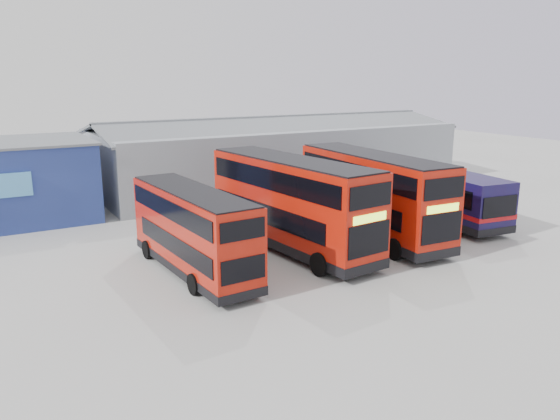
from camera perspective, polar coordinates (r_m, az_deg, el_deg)
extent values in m
plane|color=#9B9B96|center=(27.21, 5.93, -5.85)|extent=(120.00, 120.00, 0.00)
cube|color=gray|center=(47.26, -0.41, 5.76)|extent=(30.00, 12.00, 5.00)
cube|color=slate|center=(44.56, 1.39, 8.82)|extent=(30.50, 6.33, 1.29)
cube|color=slate|center=(49.39, -2.04, 9.31)|extent=(30.50, 6.33, 1.29)
cube|color=#B4180A|center=(25.78, -9.09, -2.03)|extent=(2.76, 9.65, 3.68)
cube|color=black|center=(26.28, -8.95, -5.51)|extent=(2.80, 9.69, 0.41)
cube|color=black|center=(26.05, -6.41, -2.76)|extent=(0.46, 8.08, 0.86)
cube|color=black|center=(25.16, -11.11, -3.54)|extent=(0.46, 8.08, 0.86)
cube|color=black|center=(25.98, -6.86, 0.70)|extent=(0.51, 8.99, 0.86)
cube|color=black|center=(25.08, -11.59, 0.04)|extent=(0.51, 8.99, 0.86)
cube|color=black|center=(30.22, -12.79, -0.88)|extent=(2.04, 0.15, 1.23)
cube|color=black|center=(29.85, -12.95, 2.16)|extent=(2.04, 0.15, 0.86)
cube|color=#C3F132|center=(30.03, -12.88, 0.64)|extent=(1.64, 0.12, 0.32)
cube|color=black|center=(21.85, -3.84, -6.25)|extent=(2.00, 0.15, 1.00)
cube|color=black|center=(21.34, -3.91, -2.12)|extent=(2.00, 0.15, 0.82)
cube|color=black|center=(25.34, -9.25, 2.02)|extent=(2.62, 9.51, 0.09)
cylinder|color=black|center=(29.59, -9.68, -3.38)|extent=(0.34, 0.96, 0.95)
cylinder|color=black|center=(28.85, -13.66, -4.03)|extent=(0.34, 0.96, 0.95)
cylinder|color=black|center=(24.70, -4.30, -6.72)|extent=(0.34, 0.96, 0.95)
cylinder|color=black|center=(23.81, -8.95, -7.66)|extent=(0.34, 0.96, 0.95)
cube|color=#B4180A|center=(28.91, 1.19, 0.84)|extent=(3.85, 11.84, 4.49)
cube|color=black|center=(29.43, 1.17, -3.00)|extent=(3.90, 11.89, 0.50)
cube|color=black|center=(28.59, -1.60, -0.39)|extent=(0.98, 9.82, 1.05)
cube|color=black|center=(30.21, 2.82, 0.37)|extent=(0.98, 9.82, 1.05)
cube|color=black|center=(27.83, -1.12, 3.18)|extent=(1.09, 10.92, 1.05)
cube|color=black|center=(29.49, 3.40, 3.77)|extent=(1.09, 10.92, 1.05)
cube|color=black|center=(24.80, 9.29, -3.07)|extent=(2.49, 0.29, 1.50)
cube|color=black|center=(24.30, 9.47, 1.43)|extent=(2.49, 0.29, 1.05)
cube|color=#C3F132|center=(24.53, 9.40, -0.85)|extent=(1.99, 0.23, 0.39)
cube|color=black|center=(33.79, -4.74, 1.59)|extent=(2.43, 0.28, 1.22)
cube|color=black|center=(33.43, -4.81, 4.93)|extent=(2.43, 0.28, 1.00)
cube|color=black|center=(28.49, 1.22, 5.28)|extent=(3.67, 11.66, 0.11)
cylinder|color=black|center=(25.64, 4.21, -5.69)|extent=(0.46, 1.18, 1.15)
cylinder|color=black|center=(27.33, 8.52, -4.56)|extent=(0.46, 1.18, 1.15)
cylinder|color=black|center=(31.06, -4.04, -2.19)|extent=(0.46, 1.18, 1.15)
cylinder|color=black|center=(32.47, -0.04, -1.44)|extent=(0.46, 1.18, 1.15)
cube|color=#B4180A|center=(31.70, 9.55, 1.73)|extent=(3.40, 11.58, 4.41)
cube|color=black|center=(32.17, 9.41, -1.74)|extent=(3.44, 11.63, 0.49)
cube|color=black|center=(31.38, 7.00, 0.73)|extent=(0.63, 9.68, 1.03)
cube|color=black|center=(32.97, 11.01, 1.21)|extent=(0.63, 9.68, 1.03)
cube|color=black|center=(30.66, 7.56, 3.93)|extent=(0.70, 10.77, 1.03)
cube|color=black|center=(32.29, 11.63, 4.26)|extent=(0.70, 10.77, 1.03)
cube|color=black|center=(27.57, 16.53, -1.82)|extent=(2.45, 0.20, 1.47)
cube|color=black|center=(27.13, 16.81, 2.17)|extent=(2.45, 0.20, 1.03)
cube|color=#C3F132|center=(27.33, 16.68, 0.15)|extent=(1.96, 0.16, 0.38)
cube|color=black|center=(36.51, 4.20, 2.46)|extent=(2.40, 0.20, 1.20)
cube|color=black|center=(36.18, 4.26, 5.51)|extent=(2.40, 0.20, 0.98)
cube|color=black|center=(31.32, 9.71, 5.71)|extent=(3.23, 11.41, 0.11)
cylinder|color=black|center=(28.40, 11.98, -4.03)|extent=(0.42, 1.15, 1.13)
cylinder|color=black|center=(30.05, 15.89, -3.27)|extent=(0.42, 1.15, 1.13)
cylinder|color=black|center=(33.78, 4.74, -0.90)|extent=(0.42, 1.15, 1.13)
cylinder|color=black|center=(35.18, 8.38, -0.41)|extent=(0.42, 1.15, 1.13)
cube|color=#0E0C38|center=(37.24, 15.42, 2.04)|extent=(4.23, 12.37, 2.92)
cube|color=black|center=(37.51, 15.29, 0.16)|extent=(4.27, 12.42, 0.44)
cube|color=#AA0D11|center=(37.34, 15.36, 1.26)|extent=(4.26, 12.40, 0.28)
cube|color=black|center=(37.78, 17.44, 2.79)|extent=(1.30, 10.07, 1.05)
cube|color=black|center=(36.05, 14.04, 2.51)|extent=(1.30, 10.07, 1.05)
cube|color=black|center=(42.04, 10.31, 3.89)|extent=(2.47, 0.36, 1.43)
cube|color=black|center=(32.78, 21.99, 0.32)|extent=(2.41, 0.35, 1.21)
cylinder|color=black|center=(41.62, 13.09, 1.60)|extent=(0.49, 1.18, 1.15)
cylinder|color=black|center=(40.14, 10.03, 1.30)|extent=(0.49, 1.18, 1.15)
cylinder|color=black|center=(35.87, 20.31, -0.85)|extent=(0.49, 1.18, 1.15)
cylinder|color=black|center=(34.14, 17.07, -1.31)|extent=(0.49, 1.18, 1.15)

